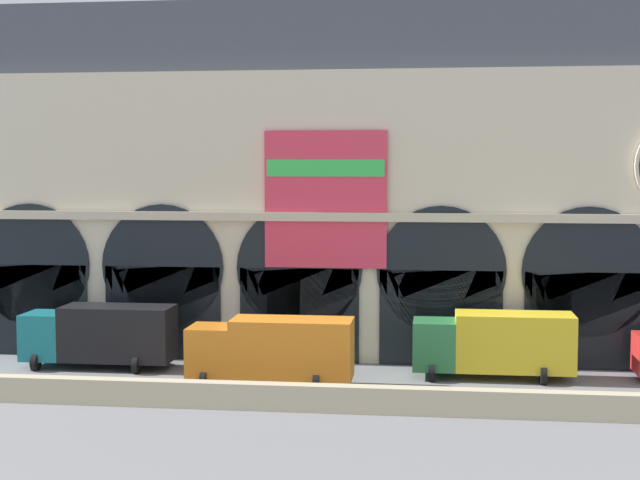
# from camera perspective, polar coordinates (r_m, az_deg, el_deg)

# --- Properties ---
(ground_plane) EXTENTS (200.00, 200.00, 0.00)m
(ground_plane) POSITION_cam_1_polar(r_m,az_deg,el_deg) (43.05, -2.25, -8.90)
(ground_plane) COLOR slate
(quay_parapet_wall) EXTENTS (90.00, 0.70, 1.10)m
(quay_parapet_wall) POSITION_cam_1_polar(r_m,az_deg,el_deg) (38.72, -3.32, -9.61)
(quay_parapet_wall) COLOR #BCAD8C
(quay_parapet_wall) RESTS_ON ground
(station_building) EXTENTS (44.47, 6.10, 18.54)m
(station_building) POSITION_cam_1_polar(r_m,az_deg,el_deg) (49.62, -0.78, 3.42)
(station_building) COLOR beige
(station_building) RESTS_ON ground
(box_truck_midwest) EXTENTS (7.50, 2.91, 3.12)m
(box_truck_midwest) POSITION_cam_1_polar(r_m,az_deg,el_deg) (47.42, -13.38, -5.66)
(box_truck_midwest) COLOR #19727A
(box_truck_midwest) RESTS_ON ground
(box_truck_center) EXTENTS (7.50, 2.91, 3.12)m
(box_truck_center) POSITION_cam_1_polar(r_m,az_deg,el_deg) (42.40, -2.93, -6.76)
(box_truck_center) COLOR orange
(box_truck_center) RESTS_ON ground
(box_truck_mideast) EXTENTS (7.50, 2.91, 3.12)m
(box_truck_mideast) POSITION_cam_1_polar(r_m,az_deg,el_deg) (44.65, 10.75, -6.26)
(box_truck_mideast) COLOR #2D7A42
(box_truck_mideast) RESTS_ON ground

